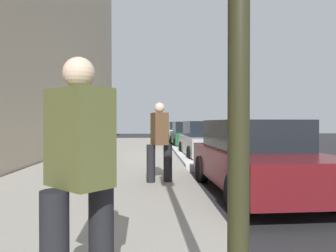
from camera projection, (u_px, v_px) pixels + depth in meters
name	position (u px, v px, depth m)	size (l,w,h in m)	color
ground_plane	(202.00, 159.00, 12.16)	(56.00, 56.00, 0.00)	#28282B
sidewalk	(118.00, 158.00, 11.99)	(28.00, 4.60, 0.15)	#A39E93
lane_stripe_centre	(280.00, 158.00, 12.33)	(28.00, 0.14, 0.01)	gold
snow_bank_curb	(183.00, 155.00, 12.76)	(7.52, 0.56, 0.22)	white
parked_car_white	(179.00, 131.00, 24.00)	(4.78, 1.90, 1.51)	black
parked_car_green	(188.00, 135.00, 17.72)	(4.12, 1.94, 1.51)	black
parked_car_silver	(207.00, 140.00, 12.04)	(4.14, 1.97, 1.51)	black
parked_car_maroon	(254.00, 157.00, 6.26)	(4.41, 2.01, 1.51)	black
pedestrian_brown_coat	(159.00, 140.00, 6.72)	(0.53, 0.57, 1.75)	black
pedestrian_olive_coat	(79.00, 171.00, 2.24)	(0.55, 0.56, 1.79)	black
pedestrian_tan_coat	(103.00, 134.00, 9.51)	(0.58, 0.55, 1.80)	black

